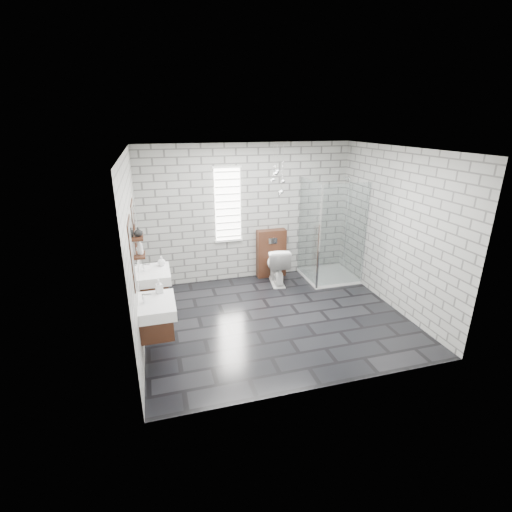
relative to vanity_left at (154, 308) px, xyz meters
name	(u,v)px	position (x,y,z in m)	size (l,w,h in m)	color
floor	(275,318)	(1.91, 0.60, -0.77)	(4.20, 3.60, 0.02)	black
ceiling	(279,148)	(1.91, 0.60, 1.95)	(4.20, 3.60, 0.02)	white
wall_back	(248,213)	(1.91, 2.41, 0.59)	(4.20, 0.02, 2.70)	#A3A49E
wall_front	(330,288)	(1.91, -1.21, 0.59)	(4.20, 0.02, 2.70)	#A3A49E
wall_left	(134,252)	(-0.20, 0.60, 0.59)	(0.02, 3.60, 2.70)	#A3A49E
wall_right	(395,230)	(4.02, 0.60, 0.59)	(0.02, 3.60, 2.70)	#A3A49E
vanity_left	(154,308)	(0.00, 0.00, 0.00)	(0.47, 0.70, 1.57)	#452415
vanity_right	(152,276)	(0.00, 1.11, 0.00)	(0.47, 0.70, 1.57)	#452415
shelf_lower	(140,255)	(-0.12, 0.55, 0.56)	(0.14, 0.30, 0.03)	#452415
shelf_upper	(138,237)	(-0.12, 0.55, 0.82)	(0.14, 0.30, 0.03)	#452415
window	(228,205)	(1.51, 2.38, 0.79)	(0.56, 0.05, 1.48)	white
cistern_panel	(271,253)	(2.38, 2.30, -0.26)	(0.60, 0.20, 1.00)	#452415
flush_plate	(273,241)	(2.38, 2.19, 0.04)	(0.18, 0.01, 0.12)	silver
shower_enclosure	(328,257)	(3.41, 1.78, -0.25)	(1.00, 1.00, 2.03)	white
pendant_cluster	(278,179)	(2.38, 1.97, 1.31)	(0.29, 0.25, 0.91)	silver
toilet	(277,265)	(2.38, 1.92, -0.38)	(0.42, 0.74, 0.76)	white
soap_bottle_a	(159,286)	(0.09, 0.25, 0.19)	(0.09, 0.09, 0.20)	#B2B2B2
soap_bottle_b	(161,261)	(0.16, 1.28, 0.17)	(0.13, 0.13, 0.16)	#B2B2B2
soap_bottle_c	(140,247)	(-0.11, 0.54, 0.69)	(0.08, 0.08, 0.22)	#B2B2B2
vase	(138,232)	(-0.11, 0.55, 0.90)	(0.12, 0.12, 0.13)	#B2B2B2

